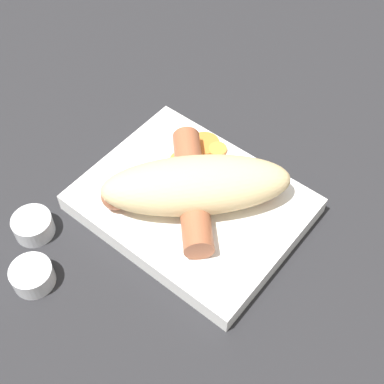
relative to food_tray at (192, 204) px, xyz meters
name	(u,v)px	position (x,y,z in m)	size (l,w,h in m)	color
ground_plane	(192,210)	(0.00, 0.00, -0.01)	(3.00, 3.00, 0.00)	#232326
food_tray	(192,204)	(0.00, 0.00, 0.00)	(0.22, 0.18, 0.02)	white
bread_roll	(199,183)	(-0.01, 0.00, 0.04)	(0.18, 0.18, 0.05)	#DBBC84
sausage	(189,190)	(0.00, 0.00, 0.03)	(0.14, 0.13, 0.03)	#9E5638
pickled_veggies	(197,153)	(0.03, -0.05, 0.01)	(0.05, 0.07, 0.00)	orange
condiment_cup_near	(33,226)	(0.11, 0.13, 0.00)	(0.04, 0.04, 0.02)	silver
condiment_cup_far	(33,276)	(0.07, 0.16, 0.00)	(0.04, 0.04, 0.02)	silver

